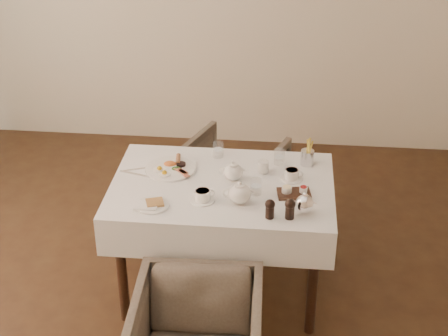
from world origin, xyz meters
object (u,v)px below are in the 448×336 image
Objects in this scene: breakfast_plate at (171,168)px; teapot_centre at (233,171)px; table at (222,201)px; armchair_far at (232,181)px.

breakfast_plate is 1.94× the size of teapot_centre.
table is 1.93× the size of armchair_far.
table is at bearing -144.83° from teapot_centre.
table is at bearing 111.99° from armchair_far.
breakfast_plate is (-0.32, 0.14, 0.13)m from table.
armchair_far is at bearing 89.87° from teapot_centre.
table is 0.37m from breakfast_plate.
breakfast_plate reaches higher than table.
teapot_centre is (0.06, 0.05, 0.18)m from table.
teapot_centre reaches higher than table.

